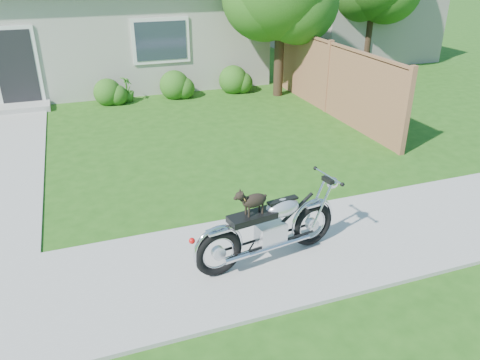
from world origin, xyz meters
name	(u,v)px	position (x,y,z in m)	size (l,w,h in m)	color
ground	(114,288)	(0.00, 0.00, 0.00)	(80.00, 80.00, 0.00)	#235114
sidewalk	(113,287)	(0.00, 0.00, 0.02)	(24.00, 2.20, 0.04)	#9E9B93
walkway	(14,159)	(-1.50, 5.00, 0.01)	(1.20, 8.00, 0.03)	#9E9B93
house	(66,13)	(0.00, 11.99, 2.16)	(12.60, 7.03, 4.50)	beige
fence	(328,77)	(6.30, 5.75, 0.94)	(0.12, 6.62, 1.90)	#936042
shrub_row	(47,95)	(-0.82, 8.50, 0.41)	(10.63, 1.13, 1.13)	#295817
potted_plant_right	(127,89)	(1.32, 8.55, 0.36)	(0.41, 0.41, 0.73)	#31701E
motorcycle_with_dog	(271,227)	(2.14, -0.11, 0.55)	(2.22, 0.68, 1.15)	black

